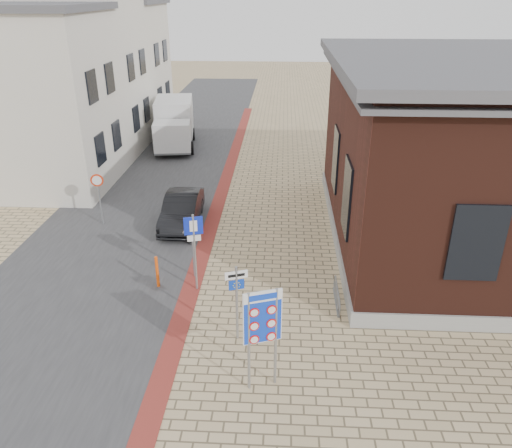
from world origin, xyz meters
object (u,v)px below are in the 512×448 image
(border_sign, at_px, (262,319))
(parking_sign, at_px, (194,239))
(box_truck, at_px, (174,124))
(sedan, at_px, (182,210))
(essen_sign, at_px, (237,292))
(bollard, at_px, (157,272))

(border_sign, xyz_separation_m, parking_sign, (-2.30, 4.22, -0.14))
(box_truck, height_order, border_sign, box_truck)
(border_sign, bearing_deg, box_truck, 87.85)
(border_sign, distance_m, parking_sign, 4.81)
(box_truck, bearing_deg, sedan, -85.40)
(sedan, relative_size, box_truck, 0.69)
(essen_sign, distance_m, bollard, 3.88)
(sedan, height_order, border_sign, border_sign)
(box_truck, relative_size, essen_sign, 2.45)
(essen_sign, bearing_deg, border_sign, -86.26)
(bollard, bearing_deg, border_sign, -50.21)
(border_sign, distance_m, bollard, 5.77)
(border_sign, relative_size, bollard, 2.46)
(sedan, xyz_separation_m, border_sign, (3.70, -9.15, 1.32))
(sedan, distance_m, border_sign, 9.96)
(essen_sign, bearing_deg, parking_sign, 103.05)
(box_truck, relative_size, parking_sign, 2.11)
(bollard, bearing_deg, box_truck, 99.49)
(border_sign, xyz_separation_m, bollard, (-3.58, 4.30, -1.40))
(sedan, relative_size, bollard, 3.50)
(border_sign, bearing_deg, sedan, 92.74)
(sedan, bearing_deg, essen_sign, -69.34)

